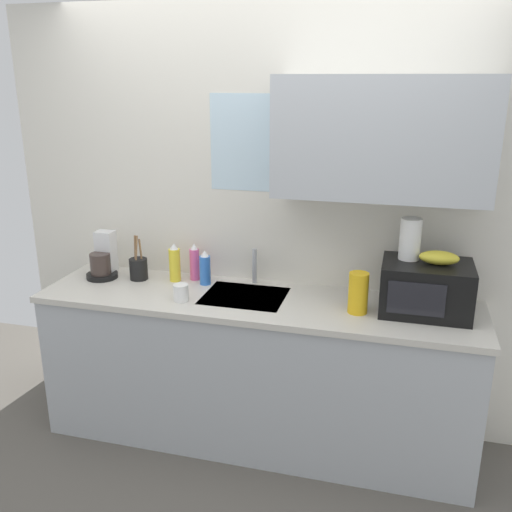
# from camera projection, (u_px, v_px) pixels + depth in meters

# --- Properties ---
(kitchen_wall_assembly) EXTENTS (3.25, 0.42, 2.50)m
(kitchen_wall_assembly) POSITION_uv_depth(u_px,v_px,m) (291.00, 207.00, 3.26)
(kitchen_wall_assembly) COLOR silver
(kitchen_wall_assembly) RESTS_ON ground
(counter_unit) EXTENTS (2.48, 0.63, 0.90)m
(counter_unit) POSITION_uv_depth(u_px,v_px,m) (256.00, 368.00, 3.29)
(counter_unit) COLOR #B2B7BC
(counter_unit) RESTS_ON ground
(sink_faucet) EXTENTS (0.03, 0.03, 0.21)m
(sink_faucet) POSITION_uv_depth(u_px,v_px,m) (255.00, 266.00, 3.36)
(sink_faucet) COLOR #B2B5BA
(sink_faucet) RESTS_ON counter_unit
(microwave) EXTENTS (0.46, 0.35, 0.27)m
(microwave) POSITION_uv_depth(u_px,v_px,m) (426.00, 288.00, 2.93)
(microwave) COLOR black
(microwave) RESTS_ON counter_unit
(banana_bunch) EXTENTS (0.20, 0.11, 0.07)m
(banana_bunch) POSITION_uv_depth(u_px,v_px,m) (439.00, 258.00, 2.87)
(banana_bunch) COLOR gold
(banana_bunch) RESTS_ON microwave
(paper_towel_roll) EXTENTS (0.11, 0.11, 0.22)m
(paper_towel_roll) POSITION_uv_depth(u_px,v_px,m) (410.00, 239.00, 2.93)
(paper_towel_roll) COLOR white
(paper_towel_roll) RESTS_ON microwave
(coffee_maker) EXTENTS (0.19, 0.21, 0.28)m
(coffee_maker) POSITION_uv_depth(u_px,v_px,m) (103.00, 260.00, 3.47)
(coffee_maker) COLOR black
(coffee_maker) RESTS_ON counter_unit
(dish_soap_bottle_blue) EXTENTS (0.07, 0.07, 0.21)m
(dish_soap_bottle_blue) POSITION_uv_depth(u_px,v_px,m) (205.00, 269.00, 3.34)
(dish_soap_bottle_blue) COLOR blue
(dish_soap_bottle_blue) RESTS_ON counter_unit
(dish_soap_bottle_pink) EXTENTS (0.06, 0.06, 0.23)m
(dish_soap_bottle_pink) POSITION_uv_depth(u_px,v_px,m) (195.00, 263.00, 3.42)
(dish_soap_bottle_pink) COLOR #E55999
(dish_soap_bottle_pink) RESTS_ON counter_unit
(dish_soap_bottle_yellow) EXTENTS (0.07, 0.07, 0.24)m
(dish_soap_bottle_yellow) POSITION_uv_depth(u_px,v_px,m) (175.00, 263.00, 3.39)
(dish_soap_bottle_yellow) COLOR yellow
(dish_soap_bottle_yellow) RESTS_ON counter_unit
(cereal_canister) EXTENTS (0.10, 0.10, 0.22)m
(cereal_canister) POSITION_uv_depth(u_px,v_px,m) (358.00, 293.00, 2.93)
(cereal_canister) COLOR gold
(cereal_canister) RESTS_ON counter_unit
(mug_white) EXTENTS (0.08, 0.08, 0.09)m
(mug_white) POSITION_uv_depth(u_px,v_px,m) (181.00, 293.00, 3.11)
(mug_white) COLOR white
(mug_white) RESTS_ON counter_unit
(utensil_crock) EXTENTS (0.11, 0.11, 0.28)m
(utensil_crock) POSITION_uv_depth(u_px,v_px,m) (139.00, 268.00, 3.43)
(utensil_crock) COLOR black
(utensil_crock) RESTS_ON counter_unit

